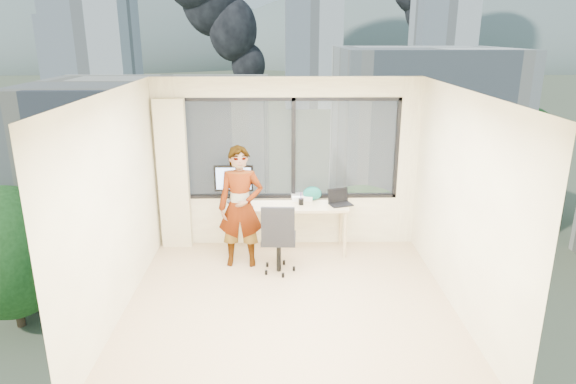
{
  "coord_description": "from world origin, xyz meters",
  "views": [
    {
      "loc": [
        -0.12,
        -5.54,
        3.21
      ],
      "look_at": [
        0.0,
        1.0,
        1.15
      ],
      "focal_mm": 31.66,
      "sensor_mm": 36.0,
      "label": 1
    }
  ],
  "objects_px": {
    "game_console": "(301,197)",
    "person": "(241,207)",
    "desk": "(287,227)",
    "chair": "(279,236)",
    "handbag": "(312,193)",
    "laptop": "(341,198)",
    "monitor": "(234,184)"
  },
  "relations": [
    {
      "from": "game_console",
      "to": "person",
      "type": "bearing_deg",
      "value": -147.47
    },
    {
      "from": "desk",
      "to": "chair",
      "type": "height_order",
      "value": "chair"
    },
    {
      "from": "handbag",
      "to": "person",
      "type": "bearing_deg",
      "value": -138.49
    },
    {
      "from": "chair",
      "to": "handbag",
      "type": "height_order",
      "value": "chair"
    },
    {
      "from": "game_console",
      "to": "handbag",
      "type": "height_order",
      "value": "handbag"
    },
    {
      "from": "desk",
      "to": "laptop",
      "type": "bearing_deg",
      "value": -3.33
    },
    {
      "from": "game_console",
      "to": "handbag",
      "type": "distance_m",
      "value": 0.18
    },
    {
      "from": "person",
      "to": "handbag",
      "type": "xyz_separation_m",
      "value": [
        1.05,
        0.65,
        -0.01
      ]
    },
    {
      "from": "laptop",
      "to": "monitor",
      "type": "bearing_deg",
      "value": 155.96
    },
    {
      "from": "monitor",
      "to": "laptop",
      "type": "relative_size",
      "value": 1.71
    },
    {
      "from": "person",
      "to": "game_console",
      "type": "relative_size",
      "value": 5.73
    },
    {
      "from": "monitor",
      "to": "laptop",
      "type": "xyz_separation_m",
      "value": [
        1.6,
        -0.16,
        -0.19
      ]
    },
    {
      "from": "person",
      "to": "laptop",
      "type": "xyz_separation_m",
      "value": [
        1.46,
        0.41,
        -0.01
      ]
    },
    {
      "from": "person",
      "to": "laptop",
      "type": "relative_size",
      "value": 5.06
    },
    {
      "from": "desk",
      "to": "monitor",
      "type": "bearing_deg",
      "value": 171.79
    },
    {
      "from": "game_console",
      "to": "monitor",
      "type": "bearing_deg",
      "value": -178.97
    },
    {
      "from": "chair",
      "to": "laptop",
      "type": "distance_m",
      "value": 1.19
    },
    {
      "from": "desk",
      "to": "handbag",
      "type": "height_order",
      "value": "handbag"
    },
    {
      "from": "person",
      "to": "monitor",
      "type": "xyz_separation_m",
      "value": [
        -0.14,
        0.57,
        0.17
      ]
    },
    {
      "from": "desk",
      "to": "monitor",
      "type": "relative_size",
      "value": 3.08
    },
    {
      "from": "desk",
      "to": "person",
      "type": "bearing_deg",
      "value": -145.28
    },
    {
      "from": "desk",
      "to": "game_console",
      "type": "relative_size",
      "value": 5.94
    },
    {
      "from": "person",
      "to": "laptop",
      "type": "height_order",
      "value": "person"
    },
    {
      "from": "person",
      "to": "chair",
      "type": "bearing_deg",
      "value": -24.39
    },
    {
      "from": "chair",
      "to": "person",
      "type": "height_order",
      "value": "person"
    },
    {
      "from": "desk",
      "to": "laptop",
      "type": "relative_size",
      "value": 5.25
    },
    {
      "from": "chair",
      "to": "handbag",
      "type": "relative_size",
      "value": 3.66
    },
    {
      "from": "chair",
      "to": "handbag",
      "type": "bearing_deg",
      "value": 62.42
    },
    {
      "from": "desk",
      "to": "game_console",
      "type": "height_order",
      "value": "game_console"
    },
    {
      "from": "monitor",
      "to": "game_console",
      "type": "distance_m",
      "value": 1.06
    },
    {
      "from": "game_console",
      "to": "laptop",
      "type": "distance_m",
      "value": 0.64
    },
    {
      "from": "game_console",
      "to": "handbag",
      "type": "bearing_deg",
      "value": -20.13
    }
  ]
}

